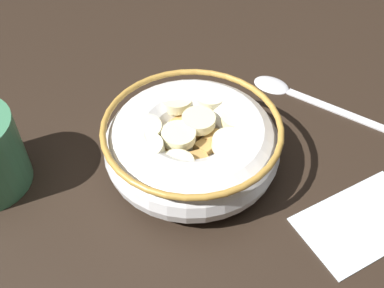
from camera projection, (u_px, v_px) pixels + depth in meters
The scene contains 4 objects.
ground_plane at pixel (192, 171), 46.36cm from camera, with size 92.91×92.91×2.00cm, color black.
cereal_bowl at pixel (192, 143), 43.40cm from camera, with size 16.85×16.85×5.68cm.
spoon at pixel (291, 91), 53.01cm from camera, with size 9.17×16.09×0.80cm.
folded_napkin at pixel (363, 221), 40.84cm from camera, with size 11.63×6.98×0.30cm, color silver.
Camera 1 is at (15.15, 25.79, 34.52)cm, focal length 42.71 mm.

